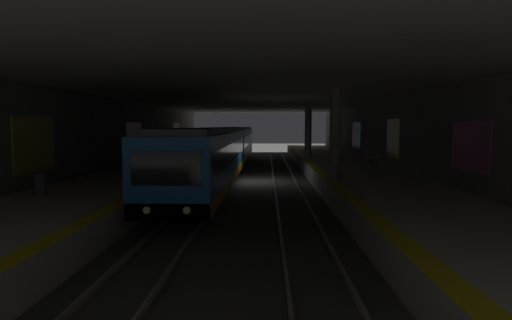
% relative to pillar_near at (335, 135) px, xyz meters
% --- Properties ---
extents(ground_plane, '(120.00, 120.00, 0.00)m').
position_rel_pillar_near_xyz_m(ground_plane, '(7.38, 4.35, -3.33)').
color(ground_plane, '#42423F').
extents(track_left, '(60.00, 1.53, 0.16)m').
position_rel_pillar_near_xyz_m(track_left, '(7.38, 2.15, -3.25)').
color(track_left, gray).
rests_on(track_left, ground).
extents(track_right, '(60.00, 1.53, 0.16)m').
position_rel_pillar_near_xyz_m(track_right, '(7.38, 6.55, -3.25)').
color(track_right, gray).
rests_on(track_right, ground).
extents(platform_left, '(60.00, 5.30, 1.06)m').
position_rel_pillar_near_xyz_m(platform_left, '(7.38, -2.20, -2.80)').
color(platform_left, beige).
rests_on(platform_left, ground).
extents(platform_right, '(60.00, 5.30, 1.06)m').
position_rel_pillar_near_xyz_m(platform_right, '(7.38, 10.90, -2.80)').
color(platform_right, beige).
rests_on(platform_right, ground).
extents(wall_left, '(60.00, 0.56, 5.60)m').
position_rel_pillar_near_xyz_m(wall_left, '(7.43, -5.10, -0.52)').
color(wall_left, slate).
rests_on(wall_left, ground).
extents(wall_right, '(60.00, 0.56, 5.60)m').
position_rel_pillar_near_xyz_m(wall_right, '(7.40, 13.80, -0.52)').
color(wall_right, slate).
rests_on(wall_right, ground).
extents(ceiling_slab, '(60.00, 19.40, 0.40)m').
position_rel_pillar_near_xyz_m(ceiling_slab, '(7.38, 4.35, 2.47)').
color(ceiling_slab, beige).
rests_on(ceiling_slab, wall_left).
extents(pillar_near, '(0.56, 0.56, 4.55)m').
position_rel_pillar_near_xyz_m(pillar_near, '(0.00, 0.00, 0.00)').
color(pillar_near, gray).
rests_on(pillar_near, platform_left).
extents(pillar_far, '(0.56, 0.56, 4.55)m').
position_rel_pillar_near_xyz_m(pillar_far, '(13.19, 0.00, 0.00)').
color(pillar_far, gray).
rests_on(pillar_far, platform_left).
extents(metro_train, '(37.15, 2.83, 3.49)m').
position_rel_pillar_near_xyz_m(metro_train, '(11.34, 6.55, -1.30)').
color(metro_train, '#19569E').
rests_on(metro_train, track_right).
extents(bench_left_near, '(1.70, 0.47, 0.86)m').
position_rel_pillar_near_xyz_m(bench_left_near, '(8.39, -4.18, -1.75)').
color(bench_left_near, '#262628').
rests_on(bench_left_near, platform_left).
extents(bench_left_mid, '(1.70, 0.47, 0.86)m').
position_rel_pillar_near_xyz_m(bench_left_mid, '(23.04, -4.18, -1.75)').
color(bench_left_mid, '#262628').
rests_on(bench_left_mid, platform_left).
extents(bench_right_near, '(1.70, 0.47, 0.86)m').
position_rel_pillar_near_xyz_m(bench_right_near, '(0.28, 12.88, -1.75)').
color(bench_right_near, '#262628').
rests_on(bench_right_near, platform_right).
extents(bench_right_mid, '(1.70, 0.47, 0.86)m').
position_rel_pillar_near_xyz_m(bench_right_mid, '(23.59, 12.88, -1.75)').
color(bench_right_mid, '#262628').
rests_on(bench_right_mid, platform_right).
extents(person_waiting_near, '(0.60, 0.24, 1.74)m').
position_rel_pillar_near_xyz_m(person_waiting_near, '(10.68, 9.54, -1.32)').
color(person_waiting_near, '#2A2A2A').
rests_on(person_waiting_near, platform_right).
extents(person_walking_mid, '(0.60, 0.22, 1.61)m').
position_rel_pillar_near_xyz_m(person_walking_mid, '(17.32, 10.48, -1.40)').
color(person_walking_mid, '#3F3F3F').
rests_on(person_walking_mid, platform_right).
extents(person_standing_far, '(0.60, 0.23, 1.70)m').
position_rel_pillar_near_xyz_m(person_standing_far, '(12.87, 12.75, -1.35)').
color(person_standing_far, '#2F2F2F').
rests_on(person_standing_far, platform_right).
extents(trash_bin, '(0.44, 0.44, 0.85)m').
position_rel_pillar_near_xyz_m(trash_bin, '(-4.53, 12.15, -1.85)').
color(trash_bin, '#595B5E').
rests_on(trash_bin, platform_right).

